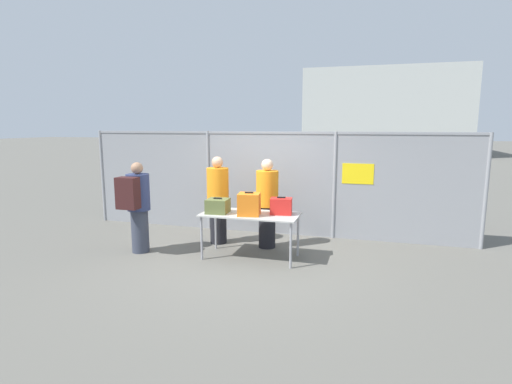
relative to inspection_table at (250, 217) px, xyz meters
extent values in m
plane|color=#605E56|center=(-0.11, -0.16, -0.71)|extent=(120.00, 120.00, 0.00)
cylinder|color=gray|center=(-4.16, 1.66, 0.35)|extent=(0.07, 0.07, 2.13)
cylinder|color=gray|center=(-1.46, 1.66, 0.35)|extent=(0.07, 0.07, 2.13)
cylinder|color=gray|center=(1.25, 1.66, 0.35)|extent=(0.07, 0.07, 2.13)
cylinder|color=gray|center=(3.95, 1.66, 0.35)|extent=(0.07, 0.07, 2.13)
cube|color=gray|center=(-0.11, 1.66, 0.35)|extent=(8.11, 0.01, 2.13)
cube|color=gray|center=(-0.11, 1.66, 1.39)|extent=(8.11, 0.04, 0.04)
cube|color=yellow|center=(1.69, 1.65, 0.61)|extent=(0.60, 0.01, 0.40)
cube|color=#B2B2AD|center=(0.00, 0.00, 0.05)|extent=(1.65, 0.76, 0.02)
cylinder|color=#99999E|center=(-0.77, -0.32, -0.34)|extent=(0.04, 0.04, 0.75)
cylinder|color=#99999E|center=(0.77, -0.32, -0.34)|extent=(0.04, 0.04, 0.75)
cylinder|color=#99999E|center=(-0.77, 0.32, -0.34)|extent=(0.04, 0.04, 0.75)
cylinder|color=#99999E|center=(0.77, 0.32, -0.34)|extent=(0.04, 0.04, 0.75)
cube|color=#566033|center=(-0.55, -0.09, 0.18)|extent=(0.38, 0.38, 0.24)
cube|color=black|center=(-0.55, -0.09, 0.32)|extent=(0.15, 0.03, 0.02)
cube|color=orange|center=(0.01, -0.11, 0.25)|extent=(0.41, 0.39, 0.37)
cube|color=black|center=(0.01, -0.11, 0.44)|extent=(0.14, 0.05, 0.02)
cube|color=red|center=(0.51, 0.10, 0.20)|extent=(0.39, 0.29, 0.27)
cube|color=black|center=(0.51, 0.10, 0.35)|extent=(0.14, 0.04, 0.02)
cylinder|color=#383D4C|center=(-2.00, -0.23, -0.33)|extent=(0.30, 0.30, 0.77)
cylinder|color=navy|center=(-2.00, -0.23, 0.38)|extent=(0.40, 0.40, 0.64)
sphere|color=#A57A5B|center=(-2.00, -0.23, 0.80)|extent=(0.21, 0.21, 0.21)
cube|color=#381919|center=(-2.00, -0.54, 0.41)|extent=(0.36, 0.22, 0.54)
cylinder|color=black|center=(0.12, 0.67, -0.32)|extent=(0.31, 0.31, 0.79)
cylinder|color=orange|center=(0.12, 0.67, 0.40)|extent=(0.41, 0.41, 0.66)
sphere|color=beige|center=(0.12, 0.67, 0.83)|extent=(0.21, 0.21, 0.21)
cylinder|color=black|center=(-0.86, 0.68, -0.32)|extent=(0.32, 0.32, 0.80)
cylinder|color=orange|center=(-0.86, 0.68, 0.42)|extent=(0.42, 0.42, 0.66)
sphere|color=tan|center=(-0.86, 0.68, 0.86)|extent=(0.22, 0.22, 0.22)
cube|color=#B2B2B7|center=(1.67, 3.67, -0.31)|extent=(2.88, 1.42, 0.48)
sphere|color=black|center=(1.17, 2.90, -0.42)|extent=(0.59, 0.59, 0.59)
sphere|color=black|center=(1.17, 4.44, -0.42)|extent=(0.59, 0.59, 0.59)
cylinder|color=#59595B|center=(-0.27, 3.67, -0.50)|extent=(1.01, 0.06, 0.06)
cube|color=#B2B7B2|center=(2.72, 28.53, 2.50)|extent=(11.86, 9.53, 6.43)
camera|label=1|loc=(1.93, -6.32, 1.54)|focal=28.00mm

